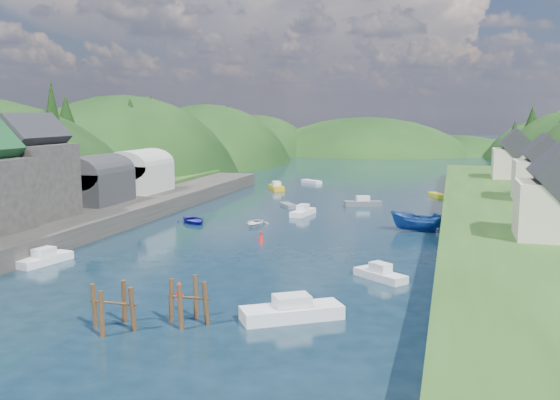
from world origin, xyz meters
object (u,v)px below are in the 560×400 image
(piling_cluster_far, at_px, (188,306))
(channel_buoy_far, at_px, (261,237))
(piling_cluster_near, at_px, (113,311))
(channel_buoy_near, at_px, (179,290))

(piling_cluster_far, relative_size, channel_buoy_far, 3.13)
(piling_cluster_near, bearing_deg, channel_buoy_near, 82.01)
(piling_cluster_near, bearing_deg, piling_cluster_far, 28.80)
(piling_cluster_far, xyz_separation_m, channel_buoy_far, (-3.06, 25.64, -0.67))
(channel_buoy_near, height_order, channel_buoy_far, same)
(piling_cluster_near, relative_size, channel_buoy_near, 3.09)
(piling_cluster_near, height_order, channel_buoy_far, piling_cluster_near)
(piling_cluster_near, distance_m, channel_buoy_near, 7.52)
(piling_cluster_near, xyz_separation_m, channel_buoy_far, (1.02, 27.89, -0.65))
(piling_cluster_near, relative_size, channel_buoy_far, 3.09)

